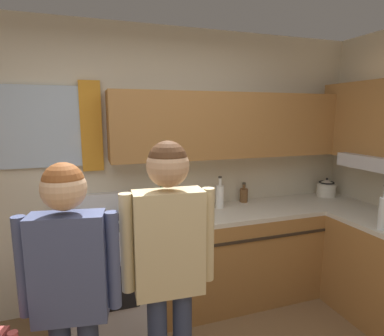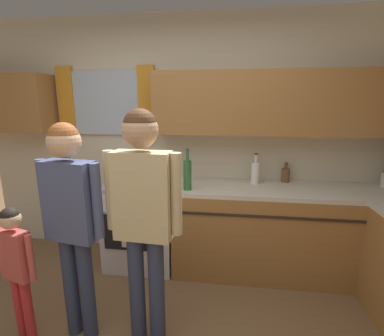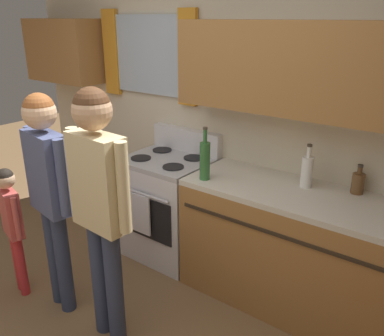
% 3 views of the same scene
% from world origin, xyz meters
% --- Properties ---
extents(back_wall_unit, '(4.60, 0.42, 2.60)m').
position_xyz_m(back_wall_unit, '(0.09, 1.82, 1.45)').
color(back_wall_unit, beige).
rests_on(back_wall_unit, ground).
extents(kitchen_counter_run, '(2.32, 2.15, 0.90)m').
position_xyz_m(kitchen_counter_run, '(1.48, 1.11, 0.45)').
color(kitchen_counter_run, '#9E6B38').
rests_on(kitchen_counter_run, ground).
extents(stove_oven, '(0.71, 0.67, 1.10)m').
position_xyz_m(stove_oven, '(-0.39, 1.54, 0.47)').
color(stove_oven, silver).
rests_on(stove_oven, ground).
extents(bottle_milk_white, '(0.08, 0.08, 0.31)m').
position_xyz_m(bottle_milk_white, '(0.78, 1.67, 1.02)').
color(bottle_milk_white, white).
rests_on(bottle_milk_white, kitchen_counter_run).
extents(bottle_wine_green, '(0.08, 0.08, 0.39)m').
position_xyz_m(bottle_wine_green, '(0.13, 1.36, 1.05)').
color(bottle_wine_green, '#2D6633').
rests_on(bottle_wine_green, kitchen_counter_run).
extents(bottle_squat_brown, '(0.08, 0.08, 0.21)m').
position_xyz_m(bottle_squat_brown, '(1.10, 1.77, 0.98)').
color(bottle_squat_brown, brown).
rests_on(bottle_squat_brown, kitchen_counter_run).
extents(adult_holding_child, '(0.49, 0.21, 1.59)m').
position_xyz_m(adult_holding_child, '(-0.55, 0.50, 1.00)').
color(adult_holding_child, '#2D3856').
rests_on(adult_holding_child, ground).
extents(adult_in_plaid, '(0.52, 0.23, 1.67)m').
position_xyz_m(adult_in_plaid, '(-0.04, 0.51, 1.05)').
color(adult_in_plaid, '#2D3856').
rests_on(adult_in_plaid, ground).
extents(small_child, '(0.33, 0.15, 1.03)m').
position_xyz_m(small_child, '(-0.93, 0.41, 0.64)').
color(small_child, red).
rests_on(small_child, ground).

